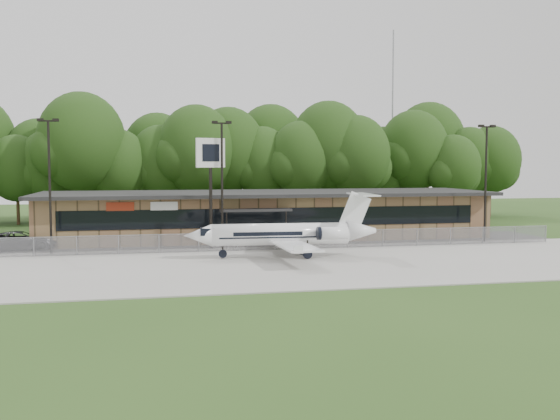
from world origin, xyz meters
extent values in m
plane|color=#2C4C1B|center=(0.00, 0.00, 0.00)|extent=(160.00, 160.00, 0.00)
cube|color=#9E9B93|center=(0.00, 8.00, 0.04)|extent=(64.00, 18.00, 0.08)
cube|color=#383835|center=(0.00, 19.50, 0.03)|extent=(50.00, 9.00, 0.06)
cube|color=olive|center=(0.00, 24.00, 2.00)|extent=(40.00, 10.00, 4.00)
cube|color=black|center=(0.00, 18.98, 2.30)|extent=(36.00, 0.08, 1.60)
cube|color=black|center=(0.00, 23.50, 4.15)|extent=(41.00, 11.50, 0.30)
cube|color=black|center=(-2.00, 18.40, 3.00)|extent=(6.00, 1.60, 0.20)
cube|color=maroon|center=(-13.00, 18.95, 3.40)|extent=(2.20, 0.06, 0.70)
cube|color=silver|center=(-9.50, 18.95, 3.40)|extent=(2.20, 0.06, 0.70)
cube|color=gray|center=(0.00, 15.00, 0.75)|extent=(46.00, 0.03, 1.50)
cube|color=gray|center=(0.00, 15.00, 1.50)|extent=(46.00, 0.04, 0.04)
cylinder|color=gray|center=(22.00, 48.00, 12.50)|extent=(0.20, 0.20, 25.00)
cylinder|color=black|center=(-18.00, 16.50, 5.00)|extent=(0.18, 0.18, 10.00)
cube|color=black|center=(-18.00, 16.50, 10.05)|extent=(1.20, 0.12, 0.12)
cube|color=black|center=(-18.55, 16.50, 10.12)|extent=(0.45, 0.30, 0.22)
cube|color=black|center=(-17.45, 16.50, 10.12)|extent=(0.45, 0.30, 0.22)
cylinder|color=black|center=(-5.00, 16.50, 5.00)|extent=(0.18, 0.18, 10.00)
cube|color=black|center=(-5.00, 16.50, 10.05)|extent=(1.20, 0.12, 0.12)
cube|color=black|center=(-5.55, 16.50, 10.12)|extent=(0.45, 0.30, 0.22)
cube|color=black|center=(-4.45, 16.50, 10.12)|extent=(0.45, 0.30, 0.22)
cylinder|color=black|center=(18.00, 16.50, 5.00)|extent=(0.18, 0.18, 10.00)
cube|color=black|center=(18.00, 16.50, 10.05)|extent=(1.20, 0.12, 0.12)
cube|color=black|center=(17.45, 16.50, 10.12)|extent=(0.45, 0.30, 0.22)
cube|color=black|center=(18.55, 16.50, 10.12)|extent=(0.45, 0.30, 0.22)
cylinder|color=white|center=(-1.42, 10.97, 1.69)|extent=(10.00, 2.11, 1.59)
cone|color=white|center=(-7.37, 11.29, 1.69)|extent=(2.07, 1.69, 1.59)
cone|color=white|center=(4.63, 10.65, 1.84)|extent=(2.27, 1.70, 1.59)
cube|color=white|center=(-1.10, 7.68, 1.24)|extent=(2.50, 6.06, 0.12)
cube|color=white|center=(-0.75, 14.22, 1.24)|extent=(2.50, 6.06, 0.12)
cylinder|color=white|center=(2.08, 9.55, 1.84)|extent=(2.23, 1.01, 0.89)
cylinder|color=white|center=(2.21, 12.02, 1.84)|extent=(2.23, 1.01, 0.89)
cube|color=white|center=(4.13, 10.68, 3.28)|extent=(2.44, 0.27, 2.99)
cube|color=white|center=(4.72, 10.65, 4.52)|extent=(1.53, 4.63, 0.10)
cube|color=black|center=(-6.68, 11.25, 1.97)|extent=(1.05, 1.24, 0.50)
cube|color=black|center=(0.36, 10.88, 0.35)|extent=(0.92, 2.42, 0.69)
cylinder|color=black|center=(-5.59, 11.19, 0.35)|extent=(0.63, 0.63, 0.22)
imported|color=#2C2B2E|center=(-20.68, 19.21, 0.77)|extent=(5.78, 3.08, 1.54)
cylinder|color=black|center=(-5.88, 16.80, 4.23)|extent=(0.29, 0.29, 8.46)
cube|color=silver|center=(-5.88, 16.80, 7.72)|extent=(2.34, 0.64, 2.33)
cube|color=black|center=(-5.86, 16.66, 7.72)|extent=(1.36, 0.26, 1.38)
camera|label=1|loc=(-10.61, -32.91, 6.80)|focal=40.00mm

